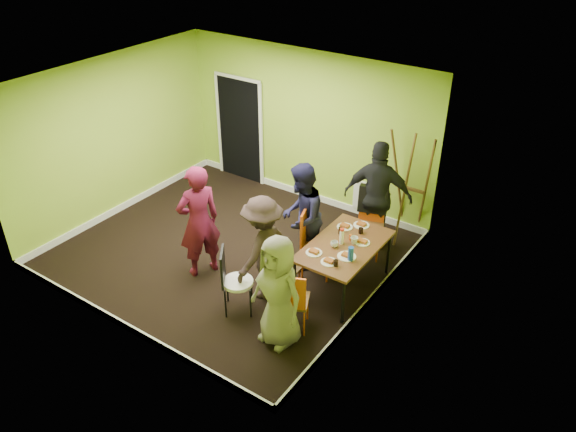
% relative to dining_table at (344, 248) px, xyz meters
% --- Properties ---
extents(ground, '(5.00, 5.00, 0.00)m').
position_rel_dining_table_xyz_m(ground, '(-1.97, -0.21, -0.70)').
color(ground, black).
rests_on(ground, ground).
extents(room_walls, '(5.04, 4.54, 2.82)m').
position_rel_dining_table_xyz_m(room_walls, '(-2.00, -0.17, 0.29)').
color(room_walls, '#97C131').
rests_on(room_walls, ground).
extents(dining_table, '(0.90, 1.50, 0.75)m').
position_rel_dining_table_xyz_m(dining_table, '(0.00, 0.00, 0.00)').
color(dining_table, black).
rests_on(dining_table, ground).
extents(chair_left_far, '(0.57, 0.56, 1.08)m').
position_rel_dining_table_xyz_m(chair_left_far, '(-0.58, 0.07, -0.09)').
color(chair_left_far, orange).
rests_on(chair_left_far, ground).
extents(chair_left_near, '(0.38, 0.38, 0.87)m').
position_rel_dining_table_xyz_m(chair_left_near, '(-0.69, -0.61, -0.20)').
color(chair_left_near, orange).
rests_on(chair_left_near, ground).
extents(chair_back_end, '(0.58, 0.64, 1.10)m').
position_rel_dining_table_xyz_m(chair_back_end, '(-0.15, 1.15, 0.08)').
color(chair_back_end, orange).
rests_on(chair_back_end, ground).
extents(chair_front_end, '(0.52, 0.52, 0.95)m').
position_rel_dining_table_xyz_m(chair_front_end, '(-0.09, -1.19, -0.16)').
color(chair_front_end, orange).
rests_on(chair_front_end, ground).
extents(chair_bentwood, '(0.53, 0.53, 0.98)m').
position_rel_dining_table_xyz_m(chair_bentwood, '(-1.01, -1.29, -0.15)').
color(chair_bentwood, black).
rests_on(chair_bentwood, ground).
extents(easel, '(0.76, 0.71, 1.90)m').
position_rel_dining_table_xyz_m(easel, '(0.17, 1.81, 0.24)').
color(easel, brown).
rests_on(easel, ground).
extents(plate_near_left, '(0.24, 0.24, 0.01)m').
position_rel_dining_table_xyz_m(plate_near_left, '(-0.23, 0.41, 0.06)').
color(plate_near_left, white).
rests_on(plate_near_left, dining_table).
extents(plate_near_right, '(0.23, 0.23, 0.01)m').
position_rel_dining_table_xyz_m(plate_near_right, '(-0.25, -0.42, 0.06)').
color(plate_near_right, white).
rests_on(plate_near_right, dining_table).
extents(plate_far_back, '(0.24, 0.24, 0.01)m').
position_rel_dining_table_xyz_m(plate_far_back, '(-0.05, 0.59, 0.06)').
color(plate_far_back, white).
rests_on(plate_far_back, dining_table).
extents(plate_far_front, '(0.23, 0.23, 0.01)m').
position_rel_dining_table_xyz_m(plate_far_front, '(0.04, -0.50, 0.06)').
color(plate_far_front, white).
rests_on(plate_far_front, dining_table).
extents(plate_wall_back, '(0.22, 0.22, 0.01)m').
position_rel_dining_table_xyz_m(plate_wall_back, '(0.19, 0.19, 0.06)').
color(plate_wall_back, white).
rests_on(plate_wall_back, dining_table).
extents(plate_wall_front, '(0.26, 0.26, 0.01)m').
position_rel_dining_table_xyz_m(plate_wall_front, '(0.17, -0.24, 0.06)').
color(plate_wall_front, white).
rests_on(plate_wall_front, dining_table).
extents(thermos, '(0.06, 0.06, 0.22)m').
position_rel_dining_table_xyz_m(thermos, '(-0.05, 0.00, 0.16)').
color(thermos, white).
rests_on(thermos, dining_table).
extents(blue_bottle, '(0.08, 0.08, 0.21)m').
position_rel_dining_table_xyz_m(blue_bottle, '(0.25, -0.29, 0.16)').
color(blue_bottle, '#1744B1').
rests_on(blue_bottle, dining_table).
extents(orange_bottle, '(0.04, 0.04, 0.09)m').
position_rel_dining_table_xyz_m(orange_bottle, '(0.00, 0.16, 0.10)').
color(orange_bottle, orange).
rests_on(orange_bottle, dining_table).
extents(glass_mid, '(0.06, 0.06, 0.10)m').
position_rel_dining_table_xyz_m(glass_mid, '(-0.19, 0.22, 0.11)').
color(glass_mid, black).
rests_on(glass_mid, dining_table).
extents(glass_back, '(0.07, 0.07, 0.09)m').
position_rel_dining_table_xyz_m(glass_back, '(0.05, 0.40, 0.10)').
color(glass_back, black).
rests_on(glass_back, dining_table).
extents(glass_front, '(0.07, 0.07, 0.09)m').
position_rel_dining_table_xyz_m(glass_front, '(0.15, -0.51, 0.10)').
color(glass_front, black).
rests_on(glass_front, dining_table).
extents(cup_a, '(0.11, 0.11, 0.09)m').
position_rel_dining_table_xyz_m(cup_a, '(-0.10, -0.13, 0.10)').
color(cup_a, white).
rests_on(cup_a, dining_table).
extents(cup_b, '(0.11, 0.11, 0.10)m').
position_rel_dining_table_xyz_m(cup_b, '(0.09, 0.11, 0.11)').
color(cup_b, white).
rests_on(cup_b, dining_table).
extents(person_standing, '(0.66, 0.77, 1.79)m').
position_rel_dining_table_xyz_m(person_standing, '(-1.96, -0.87, 0.20)').
color(person_standing, '#540E27').
rests_on(person_standing, ground).
extents(person_left_far, '(0.89, 1.00, 1.71)m').
position_rel_dining_table_xyz_m(person_left_far, '(-0.83, 0.14, 0.16)').
color(person_left_far, '#171637').
rests_on(person_left_far, ground).
extents(person_left_near, '(0.60, 1.03, 1.58)m').
position_rel_dining_table_xyz_m(person_left_near, '(-0.87, -0.78, 0.10)').
color(person_left_near, black).
rests_on(person_left_near, ground).
extents(person_back_end, '(1.16, 0.74, 1.84)m').
position_rel_dining_table_xyz_m(person_back_end, '(-0.12, 1.26, 0.23)').
color(person_back_end, black).
rests_on(person_back_end, ground).
extents(person_front_end, '(0.83, 0.61, 1.57)m').
position_rel_dining_table_xyz_m(person_front_end, '(-0.14, -1.43, 0.09)').
color(person_front_end, gray).
rests_on(person_front_end, ground).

